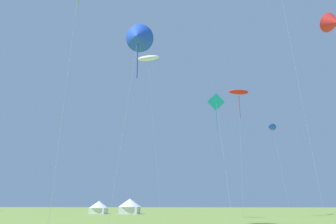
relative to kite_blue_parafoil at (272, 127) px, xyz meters
The scene contains 8 objects.
kite_blue_parafoil is the anchor object (origin of this frame).
kite_blue_delta 38.93m from the kite_blue_parafoil, 118.68° to the right, with size 3.27×3.33×18.73m.
kite_cyan_diamond 32.19m from the kite_blue_parafoil, 111.03° to the right, with size 1.84×2.30×12.55m.
kite_red_parafoil 12.75m from the kite_blue_parafoil, 124.63° to the right, with size 3.51×2.40×19.92m.
kite_white_parafoil 28.61m from the kite_blue_parafoil, 136.83° to the right, with size 3.73×1.73×22.45m.
kite_red_delta 25.48m from the kite_blue_parafoil, 82.19° to the right, with size 3.44×3.70×24.54m.
festival_tent_right 36.54m from the kite_blue_parafoil, behind, with size 3.73×3.73×2.43m.
festival_tent_center 30.91m from the kite_blue_parafoil, behind, with size 4.40×4.40×2.86m.
Camera 1 is at (4.19, -5.04, 1.80)m, focal length 35.00 mm.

